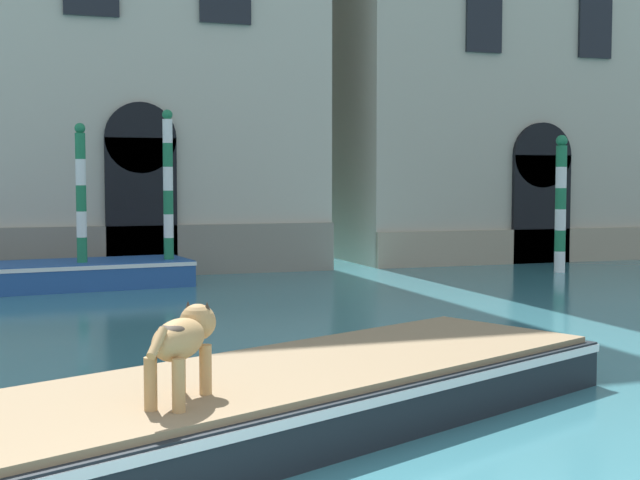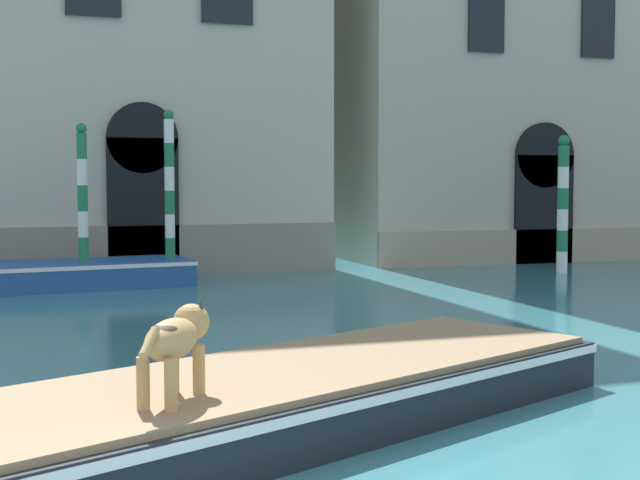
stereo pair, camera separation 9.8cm
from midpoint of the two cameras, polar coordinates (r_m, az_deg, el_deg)
name	(u,v)px [view 1 (the left image)]	position (r m, az deg, el deg)	size (l,w,h in m)	color
boat_foreground	(290,395)	(8.08, -2.26, -9.86)	(7.16, 4.76, 0.53)	black
dog_on_deck	(183,339)	(6.87, -9.20, -6.29)	(0.68, 0.95, 0.71)	tan
boat_moored_near_palazzo	(61,274)	(18.81, -16.37, -2.13)	(5.32, 2.36, 0.54)	#234C8C
mooring_pole_0	(81,206)	(18.50, -15.18, 2.14)	(0.21, 0.21, 3.33)	white
mooring_pole_2	(168,197)	(18.87, -9.84, 2.74)	(0.21, 0.21, 3.66)	white
mooring_pole_3	(561,203)	(21.87, 15.02, 2.30)	(0.27, 0.27, 3.26)	white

